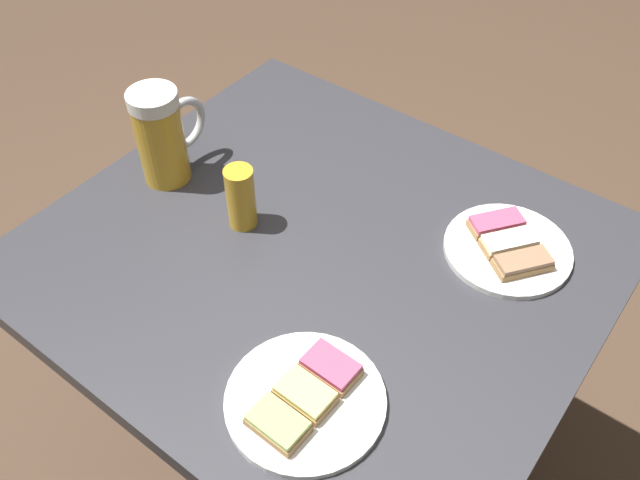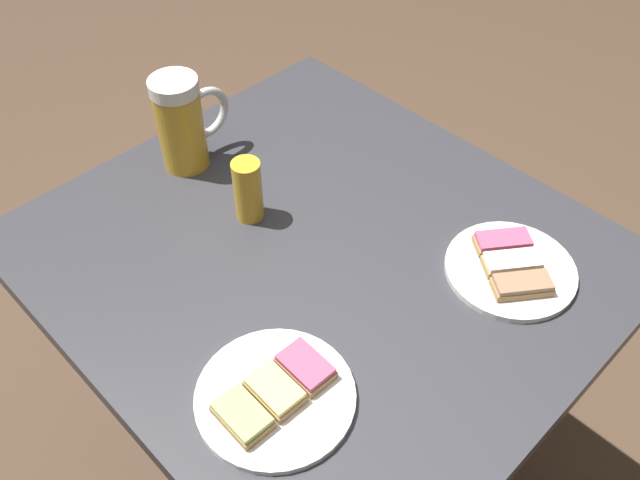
{
  "view_description": "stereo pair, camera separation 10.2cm",
  "coord_description": "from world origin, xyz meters",
  "views": [
    {
      "loc": [
        -0.56,
        -0.43,
        1.52
      ],
      "look_at": [
        0.0,
        0.0,
        0.79
      ],
      "focal_mm": 37.96,
      "sensor_mm": 36.0,
      "label": 1
    },
    {
      "loc": [
        -0.5,
        -0.5,
        1.52
      ],
      "look_at": [
        0.0,
        0.0,
        0.79
      ],
      "focal_mm": 37.96,
      "sensor_mm": 36.0,
      "label": 2
    }
  ],
  "objects": [
    {
      "name": "plate_far",
      "position": [
        0.17,
        -0.23,
        0.78
      ],
      "size": [
        0.19,
        0.19,
        0.03
      ],
      "color": "white",
      "rests_on": "cafe_table"
    },
    {
      "name": "beer_glass_small",
      "position": [
        -0.03,
        0.13,
        0.82
      ],
      "size": [
        0.05,
        0.05,
        0.11
      ],
      "primitive_type": "cylinder",
      "color": "gold",
      "rests_on": "cafe_table"
    },
    {
      "name": "beer_mug",
      "position": [
        -0.01,
        0.31,
        0.85
      ],
      "size": [
        0.14,
        0.08,
        0.17
      ],
      "color": "gold",
      "rests_on": "cafe_table"
    },
    {
      "name": "ground_plane",
      "position": [
        0.0,
        0.0,
        0.0
      ],
      "size": [
        6.0,
        6.0,
        0.0
      ],
      "primitive_type": "plane",
      "color": "#4C3828"
    },
    {
      "name": "plate_near",
      "position": [
        -0.22,
        -0.15,
        0.78
      ],
      "size": [
        0.2,
        0.2,
        0.03
      ],
      "color": "white",
      "rests_on": "cafe_table"
    },
    {
      "name": "cafe_table",
      "position": [
        0.0,
        0.0,
        0.61
      ],
      "size": [
        0.75,
        0.82,
        0.77
      ],
      "color": "black",
      "rests_on": "ground_plane"
    }
  ]
}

